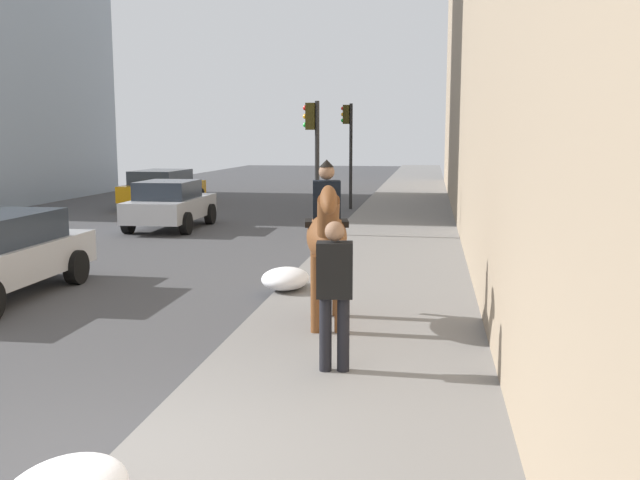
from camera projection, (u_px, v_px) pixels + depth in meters
The scene contains 7 objects.
mounted_horse_near at pixel (327, 234), 9.74m from camera, with size 2.14×0.81×2.31m.
pedestrian_greeting at pixel (335, 286), 7.85m from camera, with size 0.31×0.43×1.70m.
car_near_lane at pixel (170, 204), 20.95m from camera, with size 3.95×1.99×1.44m.
car_far_lane at pixel (163, 187), 27.48m from camera, with size 4.54×2.17×1.44m.
traffic_light_near_curb at pixel (314, 147), 18.70m from camera, with size 0.20×0.44×3.65m.
traffic_light_far_curb at pixel (349, 139), 26.42m from camera, with size 0.20×0.44×3.93m.
snow_pile_far at pixel (286, 279), 12.21m from camera, with size 1.07×0.82×0.37m, color white.
Camera 1 is at (-5.02, -2.59, 2.75)m, focal length 39.73 mm.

